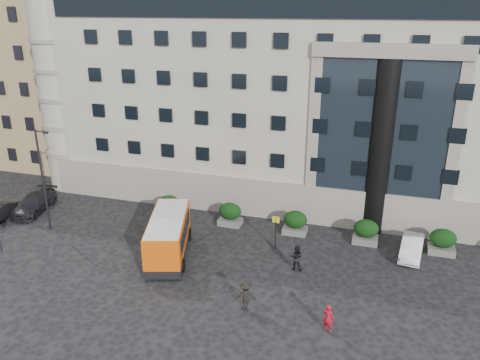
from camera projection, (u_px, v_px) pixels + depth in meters
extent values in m
plane|color=black|center=(176.00, 272.00, 30.52)|extent=(120.00, 120.00, 0.00)
cube|color=gray|center=(322.00, 86.00, 45.41)|extent=(44.00, 24.00, 18.00)
cylinder|color=black|center=(380.00, 149.00, 34.18)|extent=(1.80, 1.80, 13.00)
cube|color=#937C55|center=(47.00, 67.00, 51.47)|extent=(14.00, 14.00, 20.00)
cube|color=#856B4D|center=(110.00, 44.00, 68.06)|extent=(13.00, 13.00, 22.00)
cube|color=#595956|center=(170.00, 214.00, 38.51)|extent=(1.80, 1.20, 0.50)
ellipsoid|color=black|center=(170.00, 203.00, 38.19)|extent=(1.80, 1.26, 1.34)
cube|color=#595956|center=(230.00, 222.00, 37.09)|extent=(1.80, 1.20, 0.50)
ellipsoid|color=black|center=(230.00, 211.00, 36.77)|extent=(1.80, 1.26, 1.34)
cube|color=#595956|center=(295.00, 230.00, 35.67)|extent=(1.80, 1.20, 0.50)
ellipsoid|color=black|center=(295.00, 219.00, 35.34)|extent=(1.80, 1.26, 1.34)
cube|color=#595956|center=(365.00, 240.00, 34.24)|extent=(1.80, 1.20, 0.50)
ellipsoid|color=black|center=(366.00, 228.00, 33.92)|extent=(1.80, 1.26, 1.34)
cube|color=#595956|center=(441.00, 250.00, 32.82)|extent=(1.80, 1.20, 0.50)
ellipsoid|color=black|center=(443.00, 238.00, 32.50)|extent=(1.80, 1.26, 1.34)
cylinder|color=#262628|center=(43.00, 181.00, 35.08)|extent=(0.16, 0.16, 8.00)
cylinder|color=#262628|center=(40.00, 131.00, 33.61)|extent=(0.90, 0.12, 0.12)
cube|color=black|center=(46.00, 133.00, 33.50)|extent=(0.35, 0.18, 0.14)
cylinder|color=#262628|center=(276.00, 233.00, 33.05)|extent=(0.08, 0.08, 2.50)
cube|color=yellow|center=(276.00, 220.00, 32.69)|extent=(0.50, 0.06, 0.45)
cube|color=#DF520A|center=(168.00, 233.00, 32.10)|extent=(4.27, 7.20, 2.27)
cube|color=black|center=(169.00, 249.00, 32.53)|extent=(4.32, 7.25, 0.55)
cube|color=black|center=(168.00, 230.00, 32.02)|extent=(3.88, 5.79, 1.02)
cube|color=silver|center=(167.00, 219.00, 31.71)|extent=(4.06, 6.84, 0.18)
cylinder|color=black|center=(147.00, 265.00, 30.48)|extent=(0.54, 0.94, 0.90)
cylinder|color=black|center=(183.00, 265.00, 30.50)|extent=(0.54, 0.94, 0.90)
cylinder|color=black|center=(157.00, 235.00, 34.57)|extent=(0.54, 0.94, 0.90)
cylinder|color=black|center=(189.00, 235.00, 34.58)|extent=(0.54, 0.94, 0.90)
cube|color=maroon|center=(128.00, 149.00, 50.89)|extent=(2.74, 4.01, 2.65)
cube|color=maroon|center=(117.00, 161.00, 48.51)|extent=(2.46, 1.88, 1.80)
cube|color=black|center=(113.00, 159.00, 47.70)|extent=(2.02, 0.28, 0.85)
cylinder|color=black|center=(108.00, 167.00, 49.12)|extent=(0.35, 0.91, 0.89)
cylinder|color=black|center=(128.00, 168.00, 48.65)|extent=(0.35, 0.91, 0.89)
cylinder|color=black|center=(123.00, 157.00, 52.32)|extent=(0.35, 0.91, 0.89)
cylinder|color=black|center=(142.00, 158.00, 51.85)|extent=(0.35, 0.91, 0.89)
imported|color=black|center=(34.00, 203.00, 39.32)|extent=(2.88, 5.34, 1.47)
imported|color=black|center=(130.00, 173.00, 46.44)|extent=(3.09, 5.52, 1.46)
imported|color=white|center=(412.00, 247.00, 32.34)|extent=(1.86, 4.12, 1.31)
imported|color=#A71023|center=(328.00, 318.00, 24.78)|extent=(0.68, 0.54, 1.65)
imported|color=black|center=(296.00, 258.00, 30.56)|extent=(0.89, 0.70, 1.78)
imported|color=black|center=(246.00, 296.00, 26.57)|extent=(1.27, 0.92, 1.77)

